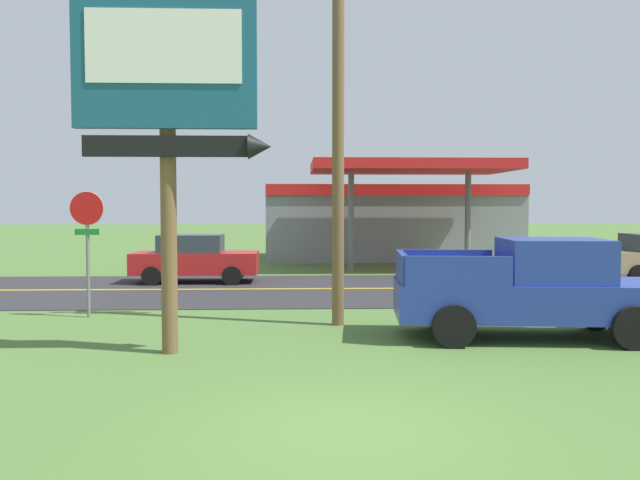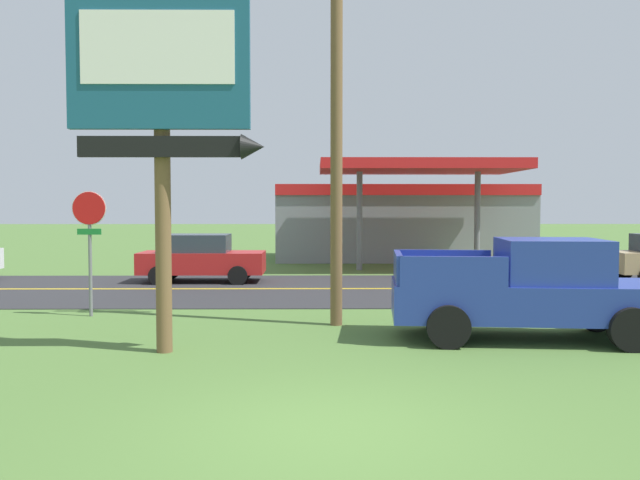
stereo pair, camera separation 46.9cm
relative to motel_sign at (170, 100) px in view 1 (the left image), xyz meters
The scene contains 9 objects.
ground_plane 6.56m from the motel_sign, 55.57° to the right, with size 180.00×180.00×0.00m, color #4C7033.
road_asphalt 10.40m from the motel_sign, 73.10° to the left, with size 140.00×8.00×0.02m, color #2B2B2D.
road_centre_line 10.39m from the motel_sign, 73.10° to the left, with size 126.00×0.20×0.01m, color gold.
motel_sign is the anchor object (origin of this frame).
stop_sign 5.37m from the motel_sign, 123.84° to the left, with size 0.80×0.08×2.95m.
utility_pole 4.23m from the motel_sign, 42.22° to the left, with size 1.94×0.26×9.71m.
gas_station 22.18m from the motel_sign, 71.95° to the left, with size 12.00×11.50×4.40m.
pickup_blue_parked_on_lawn 7.73m from the motel_sign, 10.10° to the left, with size 5.36×2.60×1.96m.
car_red_mid_lane 11.65m from the motel_sign, 96.54° to the left, with size 4.20×2.00×1.64m.
Camera 1 is at (-0.59, -7.56, 2.59)m, focal length 37.19 mm.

